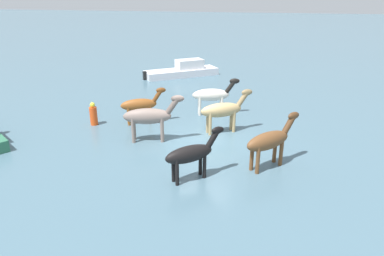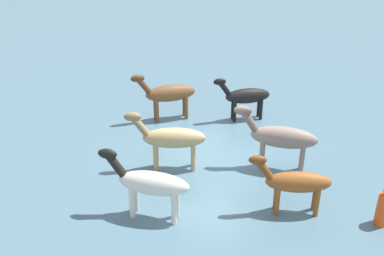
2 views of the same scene
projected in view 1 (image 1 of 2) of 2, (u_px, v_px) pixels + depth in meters
ground_plane at (203, 142)px, 15.24m from camera, size 189.76×189.76×0.00m
horse_dark_mare at (150, 116)px, 15.00m from camera, size 1.15×2.63×2.05m
horse_rear_stallion at (140, 105)px, 17.06m from camera, size 1.36×2.14×1.74m
horse_dun_straggler at (270, 140)px, 12.73m from camera, size 2.06×2.02×1.95m
horse_pinto_flank at (191, 154)px, 11.93m from camera, size 1.76×1.94×1.77m
horse_chestnut_trailing at (212, 95)px, 18.29m from camera, size 1.10×2.47×1.92m
horse_mid_herd at (223, 110)px, 15.95m from camera, size 1.62×2.35×1.95m
boat_launch_far at (183, 72)px, 26.85m from camera, size 4.61×5.45×1.37m
buoy_channel_marker at (93, 115)px, 17.04m from camera, size 0.36×0.36×1.14m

